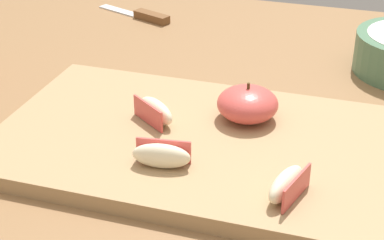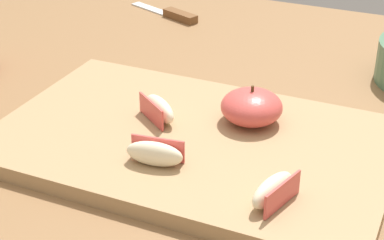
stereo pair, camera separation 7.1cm
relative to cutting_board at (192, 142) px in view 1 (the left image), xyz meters
The scene contains 7 objects.
dining_table 0.15m from the cutting_board, 72.04° to the left, with size 1.24×0.95×0.74m.
cutting_board is the anchor object (origin of this frame).
apple_half_skin_up 0.08m from the cutting_board, 48.84° to the left, with size 0.07×0.07×0.05m.
apple_wedge_front 0.08m from the cutting_board, 98.23° to the right, with size 0.06×0.03×0.03m.
apple_wedge_left 0.15m from the cutting_board, 34.80° to the right, with size 0.04×0.07×0.03m.
apple_wedge_near_knife 0.06m from the cutting_board, 159.62° to the left, with size 0.06×0.05×0.03m.
paring_knife 0.46m from the cutting_board, 117.97° to the left, with size 0.16×0.08×0.01m.
Camera 1 is at (0.16, -0.69, 1.12)m, focal length 59.21 mm.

